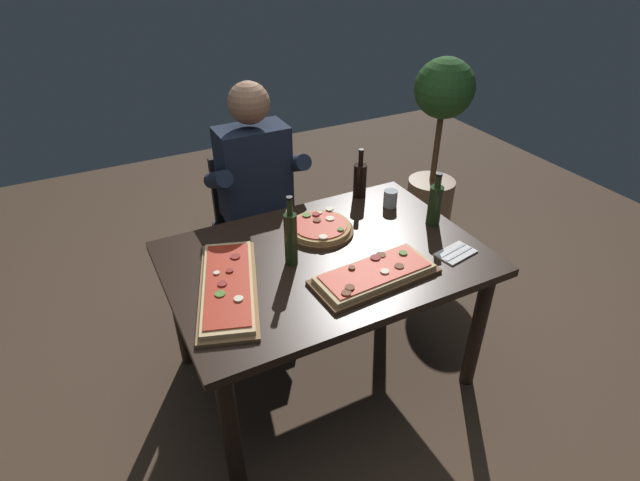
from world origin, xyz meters
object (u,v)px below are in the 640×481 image
(vinegar_bottle_green, at_px, (291,237))
(tumbler_near_camera, at_px, (390,198))
(wine_bottle_dark, at_px, (435,204))
(oil_bottle_amber, at_px, (360,179))
(diner_chair, at_px, (254,220))
(potted_plant_corner, at_px, (439,132))
(seated_diner, at_px, (258,190))
(pizza_rectangular_left, at_px, (228,286))
(pizza_rectangular_front, at_px, (375,274))
(pizza_round_far, at_px, (320,228))
(dining_table, at_px, (325,272))

(vinegar_bottle_green, xyz_separation_m, tumbler_near_camera, (0.67, 0.23, -0.09))
(wine_bottle_dark, height_order, tumbler_near_camera, wine_bottle_dark)
(oil_bottle_amber, distance_m, vinegar_bottle_green, 0.71)
(diner_chair, distance_m, potted_plant_corner, 1.54)
(diner_chair, xyz_separation_m, seated_diner, (0.00, -0.12, 0.26))
(seated_diner, bearing_deg, wine_bottle_dark, -49.09)
(pizza_rectangular_left, relative_size, seated_diner, 0.51)
(pizza_rectangular_front, xyz_separation_m, pizza_rectangular_left, (-0.57, 0.21, -0.00))
(pizza_rectangular_left, bearing_deg, seated_diner, 60.79)
(pizza_round_far, bearing_deg, oil_bottle_amber, 32.73)
(pizza_rectangular_left, xyz_separation_m, seated_diner, (0.43, 0.78, -0.02))
(pizza_rectangular_front, relative_size, potted_plant_corner, 0.45)
(pizza_round_far, xyz_separation_m, seated_diner, (-0.11, 0.55, -0.02))
(pizza_rectangular_front, distance_m, vinegar_bottle_green, 0.39)
(dining_table, relative_size, pizza_round_far, 4.30)
(pizza_round_far, height_order, seated_diner, seated_diner)
(oil_bottle_amber, bearing_deg, pizza_round_far, -147.27)
(vinegar_bottle_green, relative_size, potted_plant_corner, 0.26)
(oil_bottle_amber, xyz_separation_m, potted_plant_corner, (1.04, 0.62, -0.13))
(pizza_round_far, bearing_deg, diner_chair, 99.02)
(tumbler_near_camera, relative_size, potted_plant_corner, 0.07)
(pizza_rectangular_front, bearing_deg, vinegar_bottle_green, 134.99)
(pizza_round_far, bearing_deg, dining_table, -110.89)
(oil_bottle_amber, distance_m, seated_diner, 0.57)
(dining_table, xyz_separation_m, diner_chair, (-0.03, 0.86, -0.16))
(dining_table, xyz_separation_m, potted_plant_corner, (1.47, 1.04, 0.07))
(oil_bottle_amber, xyz_separation_m, vinegar_bottle_green, (-0.59, -0.40, 0.03))
(dining_table, relative_size, tumbler_near_camera, 15.68)
(vinegar_bottle_green, distance_m, potted_plant_corner, 1.93)
(pizza_rectangular_front, distance_m, potted_plant_corner, 1.88)
(pizza_rectangular_left, bearing_deg, diner_chair, 64.17)
(wine_bottle_dark, xyz_separation_m, diner_chair, (-0.64, 0.86, -0.36))
(pizza_round_far, bearing_deg, pizza_rectangular_left, -157.13)
(dining_table, height_order, seated_diner, seated_diner)
(oil_bottle_amber, bearing_deg, pizza_rectangular_left, -152.97)
(wine_bottle_dark, distance_m, tumbler_near_camera, 0.27)
(pizza_rectangular_left, relative_size, oil_bottle_amber, 2.51)
(oil_bottle_amber, distance_m, potted_plant_corner, 1.22)
(tumbler_near_camera, relative_size, diner_chair, 0.10)
(oil_bottle_amber, xyz_separation_m, diner_chair, (-0.47, 0.44, -0.35))
(dining_table, bearing_deg, wine_bottle_dark, 0.02)
(diner_chair, bearing_deg, wine_bottle_dark, -53.32)
(dining_table, height_order, oil_bottle_amber, oil_bottle_amber)
(pizza_round_far, bearing_deg, potted_plant_corner, 31.23)
(pizza_rectangular_left, height_order, pizza_round_far, same)
(oil_bottle_amber, height_order, tumbler_near_camera, oil_bottle_amber)
(pizza_rectangular_left, bearing_deg, vinegar_bottle_green, 10.43)
(pizza_rectangular_front, relative_size, pizza_round_far, 1.70)
(vinegar_bottle_green, bearing_deg, pizza_rectangular_front, -45.01)
(wine_bottle_dark, bearing_deg, vinegar_bottle_green, 178.72)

